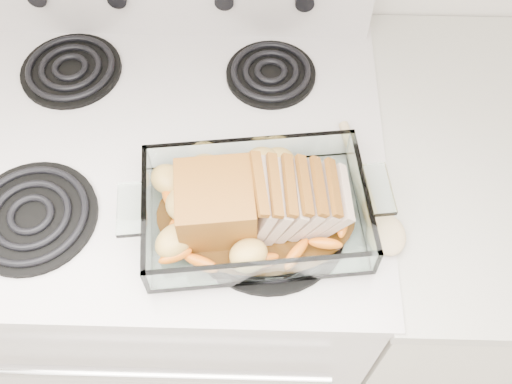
{
  "coord_description": "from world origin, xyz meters",
  "views": [
    {
      "loc": [
        0.18,
        1.06,
        1.74
      ],
      "look_at": [
        0.17,
        1.52,
        0.99
      ],
      "focal_mm": 40.0,
      "sensor_mm": 36.0,
      "label": 1
    }
  ],
  "objects_px": {
    "baking_dish": "(256,213)",
    "counter_right": "(460,262)",
    "electric_range": "(188,253)",
    "pork_roast": "(245,201)"
  },
  "relations": [
    {
      "from": "baking_dish",
      "to": "pork_roast",
      "type": "relative_size",
      "value": 1.3
    },
    {
      "from": "baking_dish",
      "to": "counter_right",
      "type": "bearing_deg",
      "value": 10.66
    },
    {
      "from": "counter_right",
      "to": "baking_dish",
      "type": "xyz_separation_m",
      "value": [
        -0.5,
        -0.16,
        0.5
      ]
    },
    {
      "from": "counter_right",
      "to": "pork_roast",
      "type": "height_order",
      "value": "pork_roast"
    },
    {
      "from": "electric_range",
      "to": "counter_right",
      "type": "distance_m",
      "value": 0.67
    },
    {
      "from": "electric_range",
      "to": "baking_dish",
      "type": "distance_m",
      "value": 0.53
    },
    {
      "from": "electric_range",
      "to": "baking_dish",
      "type": "relative_size",
      "value": 3.26
    },
    {
      "from": "counter_right",
      "to": "pork_roast",
      "type": "xyz_separation_m",
      "value": [
        -0.51,
        -0.16,
        0.53
      ]
    },
    {
      "from": "counter_right",
      "to": "pork_roast",
      "type": "relative_size",
      "value": 3.54
    },
    {
      "from": "counter_right",
      "to": "baking_dish",
      "type": "distance_m",
      "value": 0.72
    }
  ]
}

